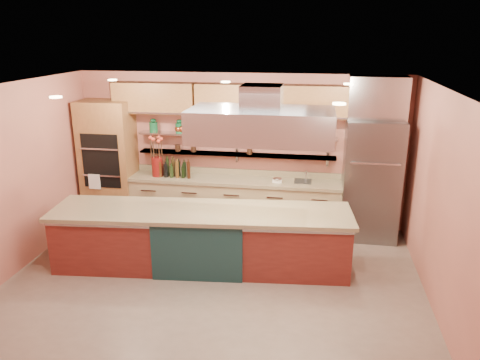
% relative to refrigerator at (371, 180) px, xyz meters
% --- Properties ---
extents(floor, '(6.00, 5.00, 0.02)m').
position_rel_refrigerator_xyz_m(floor, '(-2.35, -2.14, -1.06)').
color(floor, gray).
rests_on(floor, ground).
extents(ceiling, '(6.00, 5.00, 0.02)m').
position_rel_refrigerator_xyz_m(ceiling, '(-2.35, -2.14, 1.75)').
color(ceiling, black).
rests_on(ceiling, wall_back).
extents(wall_back, '(6.00, 0.04, 2.80)m').
position_rel_refrigerator_xyz_m(wall_back, '(-2.35, 0.36, 0.35)').
color(wall_back, '#B66756').
rests_on(wall_back, floor).
extents(wall_front, '(6.00, 0.04, 2.80)m').
position_rel_refrigerator_xyz_m(wall_front, '(-2.35, -4.64, 0.35)').
color(wall_front, '#B66756').
rests_on(wall_front, floor).
extents(wall_left, '(0.04, 5.00, 2.80)m').
position_rel_refrigerator_xyz_m(wall_left, '(-5.35, -2.14, 0.35)').
color(wall_left, '#B66756').
rests_on(wall_left, floor).
extents(wall_right, '(0.04, 5.00, 2.80)m').
position_rel_refrigerator_xyz_m(wall_right, '(0.65, -2.14, 0.35)').
color(wall_right, '#B66756').
rests_on(wall_right, floor).
extents(oven_stack, '(0.95, 0.64, 2.30)m').
position_rel_refrigerator_xyz_m(oven_stack, '(-4.80, 0.04, 0.10)').
color(oven_stack, '#976337').
rests_on(oven_stack, floor).
extents(refrigerator, '(0.95, 0.72, 2.10)m').
position_rel_refrigerator_xyz_m(refrigerator, '(0.00, 0.00, 0.00)').
color(refrigerator, slate).
rests_on(refrigerator, floor).
extents(back_counter, '(3.84, 0.64, 0.93)m').
position_rel_refrigerator_xyz_m(back_counter, '(-2.40, 0.06, -0.58)').
color(back_counter, '#9D845E').
rests_on(back_counter, floor).
extents(wall_shelf_lower, '(3.60, 0.26, 0.03)m').
position_rel_refrigerator_xyz_m(wall_shelf_lower, '(-2.40, 0.23, 0.30)').
color(wall_shelf_lower, '#B1B4B9').
rests_on(wall_shelf_lower, wall_back).
extents(wall_shelf_upper, '(3.60, 0.26, 0.03)m').
position_rel_refrigerator_xyz_m(wall_shelf_upper, '(-2.40, 0.23, 0.65)').
color(wall_shelf_upper, '#B1B4B9').
rests_on(wall_shelf_upper, wall_back).
extents(upper_cabinets, '(4.60, 0.36, 0.55)m').
position_rel_refrigerator_xyz_m(upper_cabinets, '(-2.35, 0.18, 1.30)').
color(upper_cabinets, '#976337').
rests_on(upper_cabinets, wall_back).
extents(range_hood, '(2.00, 1.00, 0.45)m').
position_rel_refrigerator_xyz_m(range_hood, '(-1.73, -1.55, 1.20)').
color(range_hood, '#B1B4B9').
rests_on(range_hood, ceiling).
extents(ceiling_downlights, '(4.00, 2.80, 0.02)m').
position_rel_refrigerator_xyz_m(ceiling_downlights, '(-2.35, -1.94, 1.72)').
color(ceiling_downlights, '#FFE5A5').
rests_on(ceiling_downlights, ceiling).
extents(island, '(4.49, 1.36, 0.92)m').
position_rel_refrigerator_xyz_m(island, '(-2.63, -1.55, -0.59)').
color(island, maroon).
rests_on(island, floor).
extents(flower_vase, '(0.26, 0.26, 0.35)m').
position_rel_refrigerator_xyz_m(flower_vase, '(-3.84, 0.01, 0.06)').
color(flower_vase, maroon).
rests_on(flower_vase, back_counter).
extents(oil_bottle_cluster, '(0.78, 0.24, 0.25)m').
position_rel_refrigerator_xyz_m(oil_bottle_cluster, '(-3.55, 0.01, 0.00)').
color(oil_bottle_cluster, black).
rests_on(oil_bottle_cluster, back_counter).
extents(kitchen_scale, '(0.17, 0.13, 0.09)m').
position_rel_refrigerator_xyz_m(kitchen_scale, '(-1.62, 0.01, -0.07)').
color(kitchen_scale, silver).
rests_on(kitchen_scale, back_counter).
extents(bar_faucet, '(0.04, 0.04, 0.23)m').
position_rel_refrigerator_xyz_m(bar_faucet, '(-1.11, 0.11, -0.00)').
color(bar_faucet, white).
rests_on(bar_faucet, back_counter).
extents(copper_kettle, '(0.21, 0.21, 0.16)m').
position_rel_refrigerator_xyz_m(copper_kettle, '(-3.39, 0.23, 0.74)').
color(copper_kettle, '#B54E29').
rests_on(copper_kettle, wall_shelf_upper).
extents(green_canister, '(0.18, 0.18, 0.17)m').
position_rel_refrigerator_xyz_m(green_canister, '(-2.92, 0.23, 0.75)').
color(green_canister, '#104C29').
rests_on(green_canister, wall_shelf_upper).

